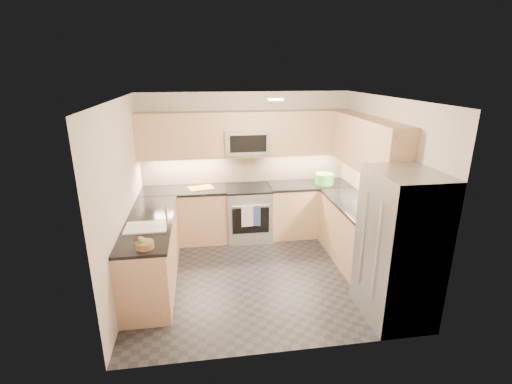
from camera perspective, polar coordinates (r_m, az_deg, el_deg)
name	(u,v)px	position (r m, az deg, el deg)	size (l,w,h in m)	color
floor	(260,274)	(5.57, 0.55, -12.44)	(3.60, 3.20, 0.00)	black
ceiling	(260,99)	(4.80, 0.64, 14.14)	(3.60, 3.20, 0.02)	beige
wall_back	(246,165)	(6.57, -1.62, 4.23)	(3.60, 0.02, 2.50)	beige
wall_front	(286,246)	(3.59, 4.66, -8.21)	(3.60, 0.02, 2.50)	beige
wall_left	(123,200)	(5.10, -19.83, -1.11)	(0.02, 3.20, 2.50)	beige
wall_right	(384,187)	(5.61, 19.07, 0.71)	(0.02, 3.20, 2.50)	beige
base_cab_back_left	(185,216)	(6.50, -10.84, -3.70)	(1.42, 0.60, 0.90)	tan
base_cab_back_right	(308,210)	(6.75, 8.00, -2.70)	(1.42, 0.60, 0.90)	tan
base_cab_right	(355,235)	(5.89, 14.99, -6.40)	(0.60, 1.70, 0.90)	tan
base_cab_peninsula	(152,253)	(5.35, -15.71, -9.07)	(0.60, 2.00, 0.90)	tan
countertop_back_left	(184,190)	(6.34, -11.09, 0.24)	(1.42, 0.63, 0.04)	black
countertop_back_right	(309,185)	(6.59, 8.17, 1.12)	(1.42, 0.63, 0.04)	black
countertop_right	(358,206)	(5.71, 15.38, -2.11)	(0.63, 1.70, 0.04)	black
countertop_peninsula	(149,222)	(5.16, -16.16, -4.42)	(0.63, 2.00, 0.04)	black
upper_cab_back	(247,134)	(6.28, -1.47, 8.94)	(3.60, 0.35, 0.75)	tan
upper_cab_right	(368,144)	(5.63, 16.82, 7.07)	(0.35, 1.95, 0.75)	tan
backsplash_back	(246,168)	(6.58, -1.61, 3.76)	(3.60, 0.01, 0.51)	#C6AD8F
backsplash_right	(369,182)	(6.00, 17.05, 1.51)	(0.01, 2.30, 0.51)	#C6AD8F
gas_range	(248,213)	(6.51, -1.21, -3.27)	(0.76, 0.65, 0.91)	#A9ACB1
range_cooktop	(248,188)	(6.35, -1.24, 0.59)	(0.76, 0.65, 0.03)	black
oven_door_glass	(251,221)	(6.21, -0.82, -4.43)	(0.62, 0.02, 0.45)	black
oven_handle	(251,206)	(6.09, -0.80, -2.15)	(0.02, 0.02, 0.60)	#B2B5BA
microwave	(247,141)	(6.28, -1.43, 7.77)	(0.76, 0.40, 0.40)	#A0A3A8
microwave_door	(248,144)	(6.08, -1.19, 7.42)	(0.60, 0.01, 0.28)	black
refrigerator	(399,247)	(4.63, 21.15, -7.90)	(0.70, 0.90, 1.80)	gray
fridge_handle_left	(376,253)	(4.31, 18.03, -8.86)	(0.02, 0.02, 1.20)	#B2B5BA
fridge_handle_right	(363,238)	(4.59, 16.08, -6.89)	(0.02, 0.02, 1.20)	#B2B5BA
sink_basin	(147,232)	(4.95, -16.47, -5.96)	(0.52, 0.38, 0.16)	white
faucet	(166,217)	(4.84, -13.63, -3.69)	(0.03, 0.03, 0.28)	silver
utensil_bowl	(324,179)	(6.59, 10.49, 1.99)	(0.32, 0.32, 0.18)	#52A145
cutting_board	(201,188)	(6.33, -8.46, 0.63)	(0.40, 0.28, 0.01)	#C36C12
fruit_basket	(145,245)	(4.39, -16.76, -7.80)	(0.21, 0.21, 0.07)	olive
fruit_apple	(139,239)	(4.36, -17.55, -6.90)	(0.06, 0.06, 0.06)	#B0141F
fruit_pear	(141,240)	(4.34, -17.25, -7.00)	(0.07, 0.07, 0.07)	#54C456
dish_towel_check	(247,216)	(6.12, -1.34, -3.74)	(0.19, 0.02, 0.37)	white
dish_towel_blue	(255,216)	(6.14, -0.17, -3.67)	(0.19, 0.02, 0.35)	#374D97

